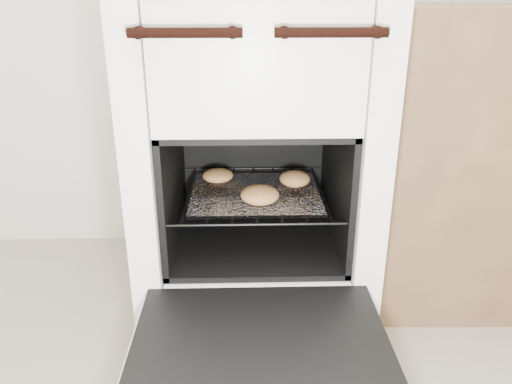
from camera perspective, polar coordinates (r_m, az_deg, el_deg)
stove at (r=1.44m, az=-0.17°, el=4.17°), size 0.62×0.69×0.96m
oven_door at (r=1.10m, az=0.57°, el=-17.60°), size 0.56×0.44×0.04m
oven_rack at (r=1.41m, az=-0.09°, el=-0.09°), size 0.45×0.44×0.01m
foil_sheet at (r=1.39m, az=-0.07°, el=-0.17°), size 0.35×0.31×0.01m
baked_rolls at (r=1.38m, az=0.34°, el=0.89°), size 0.34×0.30×0.05m
counter at (r=1.74m, az=26.32°, el=3.94°), size 0.89×0.61×0.87m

